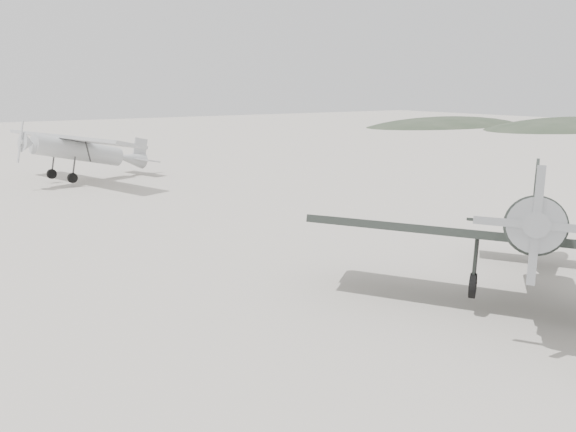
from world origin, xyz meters
name	(u,v)px	position (x,y,z in m)	size (l,w,h in m)	color
ground	(345,259)	(0.00, 0.00, 0.00)	(160.00, 160.00, 0.00)	#ADA59A
hill_east_north	(573,128)	(60.00, 28.00, 0.00)	(36.00, 18.00, 6.00)	#2B3828
hill_northeast	(447,125)	(50.00, 40.00, 0.00)	(32.00, 16.00, 5.20)	#2B3828
lowwing_monoplane	(533,228)	(1.82, -5.03, 1.81)	(8.56, 9.77, 3.42)	black
highwing_monoplane	(83,147)	(-3.03, 19.24, 1.92)	(7.76, 10.77, 3.07)	#AFB2B4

